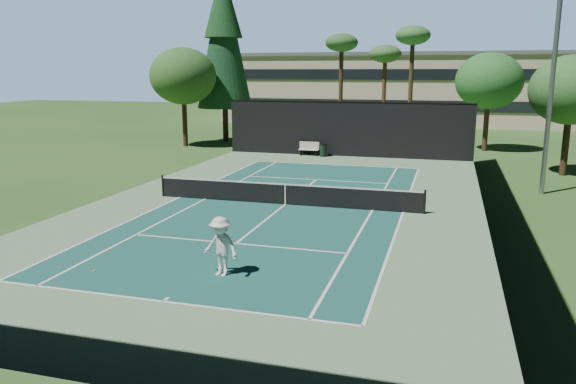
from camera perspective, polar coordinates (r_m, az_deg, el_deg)
name	(u,v)px	position (r m, az deg, el deg)	size (l,w,h in m)	color
ground	(285,205)	(26.50, -0.28, -1.31)	(160.00, 160.00, 0.00)	#2E5620
apron_slab	(285,205)	(26.49, -0.28, -1.30)	(18.00, 32.00, 0.01)	#658B61
court_surface	(285,205)	(26.49, -0.28, -1.28)	(10.97, 23.77, 0.01)	#1A554B
court_lines	(285,204)	(26.49, -0.28, -1.26)	(11.07, 23.87, 0.01)	white
tennis_net	(285,193)	(26.37, -0.29, -0.13)	(12.90, 0.10, 1.10)	black
fence	(286,163)	(26.16, -0.25, 3.01)	(18.04, 32.05, 4.03)	black
player	(221,246)	(17.35, -6.84, -5.51)	(1.21, 0.69, 1.87)	white
tennis_ball_a	(94,271)	(18.79, -19.10, -7.61)	(0.07, 0.07, 0.07)	#E7F537
tennis_ball_b	(266,188)	(30.28, -2.26, 0.45)	(0.06, 0.06, 0.06)	#D1DF32
tennis_ball_c	(307,184)	(31.21, 1.91, 0.82)	(0.07, 0.07, 0.07)	#D5EC35
tennis_ball_d	(263,178)	(32.98, -2.52, 1.43)	(0.07, 0.07, 0.07)	#BFD630
park_bench	(309,148)	(41.98, 2.15, 4.46)	(1.50, 0.45, 1.02)	beige
trash_bin	(323,150)	(41.45, 3.60, 4.25)	(0.56, 0.56, 0.95)	black
pine_tree	(223,31)	(50.65, -6.58, 15.93)	(4.80, 4.80, 15.00)	#3F291B
palm_a	(342,47)	(49.63, 5.47, 14.45)	(2.80, 2.80, 9.32)	#42291C
palm_b	(385,57)	(51.06, 9.85, 13.34)	(2.80, 2.80, 8.42)	#4F3221
palm_c	(413,40)	(47.90, 12.56, 14.80)	(2.80, 2.80, 9.77)	#44311D
decid_tree_a	(489,81)	(46.81, 19.76, 10.56)	(5.12, 5.12, 7.62)	#452B1D
decid_tree_b	(571,90)	(37.36, 26.82, 9.21)	(4.80, 4.80, 7.14)	#3F291B
decid_tree_c	(183,76)	(47.72, -10.61, 11.48)	(5.44, 5.44, 8.09)	#42291C
campus_building	(390,88)	(71.10, 10.36, 10.40)	(40.50, 12.50, 8.30)	#C7B39A
light_pole	(554,65)	(31.09, 25.39, 11.55)	(0.90, 0.25, 12.22)	gray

